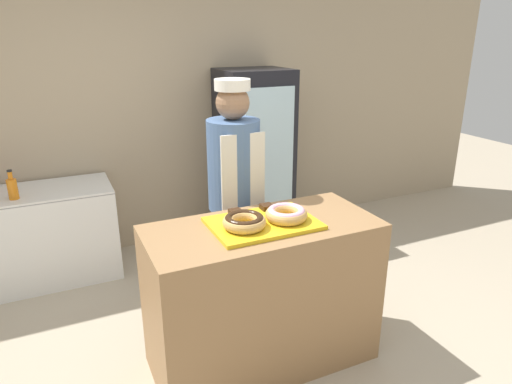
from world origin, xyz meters
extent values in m
plane|color=#B7A88E|center=(0.00, 0.00, 0.00)|extent=(14.00, 14.00, 0.00)
cube|color=tan|center=(0.00, 2.13, 1.35)|extent=(8.00, 0.06, 2.70)
cube|color=#997047|center=(0.00, 0.00, 0.49)|extent=(1.42, 0.65, 0.98)
cube|color=yellow|center=(0.00, 0.00, 0.99)|extent=(0.64, 0.44, 0.02)
torus|color=tan|center=(-0.14, -0.04, 1.04)|extent=(0.26, 0.26, 0.07)
torus|color=#331E0F|center=(-0.14, -0.04, 1.06)|extent=(0.23, 0.23, 0.04)
torus|color=tan|center=(0.14, -0.04, 1.04)|extent=(0.26, 0.26, 0.07)
torus|color=#EFADC6|center=(0.14, -0.04, 1.06)|extent=(0.23, 0.23, 0.04)
cube|color=#382111|center=(-0.11, 0.17, 1.02)|extent=(0.07, 0.07, 0.03)
cube|color=#382111|center=(0.11, 0.17, 1.02)|extent=(0.07, 0.07, 0.03)
cylinder|color=#4C4C51|center=(0.07, 0.62, 0.43)|extent=(0.27, 0.27, 0.86)
cylinder|color=#4C6B99|center=(0.07, 0.62, 1.18)|extent=(0.37, 0.37, 0.65)
cube|color=silver|center=(0.07, 0.45, 0.76)|extent=(0.32, 0.02, 1.36)
sphere|color=#936B4C|center=(0.07, 0.62, 1.62)|extent=(0.23, 0.23, 0.23)
cylinder|color=white|center=(0.07, 0.62, 1.74)|extent=(0.24, 0.24, 0.08)
cube|color=black|center=(0.75, 1.77, 0.87)|extent=(0.67, 0.57, 1.74)
cube|color=silver|center=(0.75, 1.47, 0.91)|extent=(0.55, 0.02, 1.40)
cube|color=white|center=(-1.21, 1.77, 0.41)|extent=(1.08, 0.61, 0.82)
cube|color=gray|center=(-1.21, 1.77, 0.80)|extent=(1.08, 0.61, 0.01)
cylinder|color=orange|center=(-1.41, 1.62, 0.90)|extent=(0.08, 0.08, 0.16)
cylinder|color=orange|center=(-1.41, 1.62, 1.02)|extent=(0.03, 0.03, 0.06)
cylinder|color=black|center=(-1.41, 1.62, 1.06)|extent=(0.04, 0.04, 0.01)
camera|label=1|loc=(-1.10, -2.27, 2.08)|focal=32.00mm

